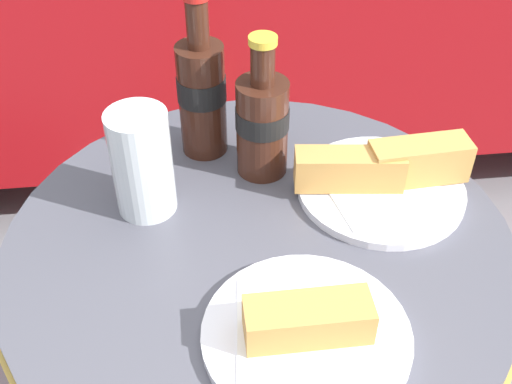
{
  "coord_description": "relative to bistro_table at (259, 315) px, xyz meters",
  "views": [
    {
      "loc": [
        -0.07,
        -0.58,
        1.3
      ],
      "look_at": [
        0.0,
        0.03,
        0.78
      ],
      "focal_mm": 45.0,
      "sensor_mm": 36.0,
      "label": 1
    }
  ],
  "objects": [
    {
      "name": "cola_bottle_right",
      "position": [
        0.02,
        0.14,
        0.23
      ],
      "size": [
        0.07,
        0.07,
        0.21
      ],
      "color": "#3D1E14",
      "rests_on": "bistro_table"
    },
    {
      "name": "bistro_table",
      "position": [
        0.0,
        0.0,
        0.0
      ],
      "size": [
        0.67,
        0.67,
        0.73
      ],
      "color": "gold",
      "rests_on": "ground_plane"
    },
    {
      "name": "lunch_plate_near",
      "position": [
        0.03,
        -0.16,
        0.17
      ],
      "size": [
        0.23,
        0.23,
        0.06
      ],
      "color": "white",
      "rests_on": "bistro_table"
    },
    {
      "name": "drinking_glass",
      "position": [
        -0.14,
        0.08,
        0.22
      ],
      "size": [
        0.08,
        0.08,
        0.15
      ],
      "color": "black",
      "rests_on": "bistro_table"
    },
    {
      "name": "cola_bottle_left",
      "position": [
        -0.06,
        0.2,
        0.25
      ],
      "size": [
        0.07,
        0.07,
        0.24
      ],
      "color": "#3D1E14",
      "rests_on": "bistro_table"
    },
    {
      "name": "lunch_plate_far",
      "position": [
        0.18,
        0.07,
        0.18
      ],
      "size": [
        0.24,
        0.23,
        0.07
      ],
      "color": "white",
      "rests_on": "bistro_table"
    }
  ]
}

